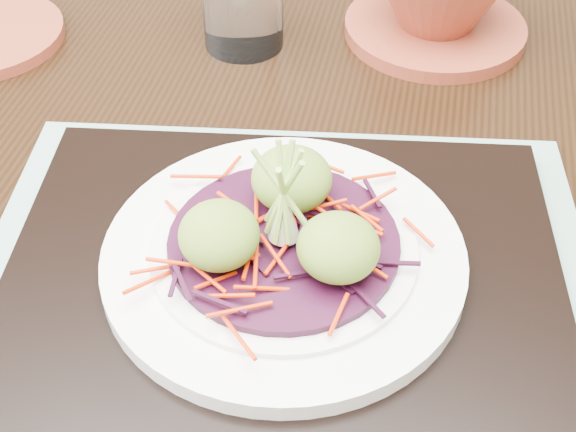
# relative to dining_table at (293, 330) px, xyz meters

# --- Properties ---
(dining_table) EXTENTS (1.32, 0.92, 0.80)m
(dining_table) POSITION_rel_dining_table_xyz_m (0.00, 0.00, 0.00)
(dining_table) COLOR black
(dining_table) RESTS_ON ground
(placemat) EXTENTS (0.47, 0.38, 0.00)m
(placemat) POSITION_rel_dining_table_xyz_m (-0.00, -0.04, 0.11)
(placemat) COLOR gray
(placemat) RESTS_ON dining_table
(serving_tray) EXTENTS (0.41, 0.32, 0.02)m
(serving_tray) POSITION_rel_dining_table_xyz_m (-0.00, -0.04, 0.12)
(serving_tray) COLOR black
(serving_tray) RESTS_ON placemat
(white_plate) EXTENTS (0.25, 0.25, 0.02)m
(white_plate) POSITION_rel_dining_table_xyz_m (-0.00, -0.04, 0.13)
(white_plate) COLOR white
(white_plate) RESTS_ON serving_tray
(cabbage_bed) EXTENTS (0.16, 0.16, 0.01)m
(cabbage_bed) POSITION_rel_dining_table_xyz_m (-0.00, -0.04, 0.15)
(cabbage_bed) COLOR black
(cabbage_bed) RESTS_ON white_plate
(carrot_julienne) EXTENTS (0.19, 0.19, 0.01)m
(carrot_julienne) POSITION_rel_dining_table_xyz_m (-0.00, -0.04, 0.16)
(carrot_julienne) COLOR red
(carrot_julienne) RESTS_ON cabbage_bed
(guacamole_scoops) EXTENTS (0.14, 0.12, 0.04)m
(guacamole_scoops) POSITION_rel_dining_table_xyz_m (-0.00, -0.04, 0.17)
(guacamole_scoops) COLOR olive
(guacamole_scoops) RESTS_ON cabbage_bed
(scallion_garnish) EXTENTS (0.06, 0.06, 0.09)m
(scallion_garnish) POSITION_rel_dining_table_xyz_m (-0.00, -0.04, 0.19)
(scallion_garnish) COLOR #8CB94A
(scallion_garnish) RESTS_ON cabbage_bed
(terracotta_bowl_set) EXTENTS (0.19, 0.19, 0.08)m
(terracotta_bowl_set) POSITION_rel_dining_table_xyz_m (0.10, 0.31, 0.14)
(terracotta_bowl_set) COLOR maroon
(terracotta_bowl_set) RESTS_ON dining_table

